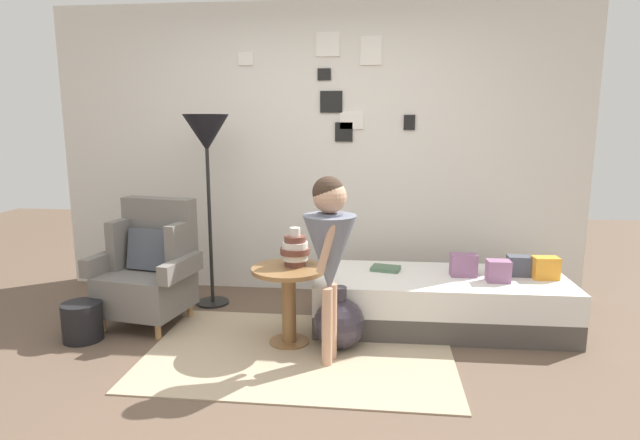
{
  "coord_description": "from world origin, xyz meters",
  "views": [
    {
      "loc": [
        0.57,
        -2.83,
        1.56
      ],
      "look_at": [
        0.15,
        0.95,
        0.85
      ],
      "focal_mm": 29.44,
      "sensor_mm": 36.0,
      "label": 1
    }
  ],
  "objects_px": {
    "daybed": "(440,301)",
    "side_table": "(289,290)",
    "floor_lamp": "(207,142)",
    "vase_striped": "(295,250)",
    "magazine_basket": "(82,321)",
    "book_on_daybed": "(386,268)",
    "demijohn_near": "(339,323)",
    "armchair": "(150,268)",
    "person_child": "(330,244)"
  },
  "relations": [
    {
      "from": "floor_lamp",
      "to": "vase_striped",
      "type": "bearing_deg",
      "value": -39.51
    },
    {
      "from": "side_table",
      "to": "daybed",
      "type": "bearing_deg",
      "value": 22.8
    },
    {
      "from": "demijohn_near",
      "to": "daybed",
      "type": "bearing_deg",
      "value": 33.69
    },
    {
      "from": "demijohn_near",
      "to": "magazine_basket",
      "type": "xyz_separation_m",
      "value": [
        -1.86,
        -0.08,
        -0.04
      ]
    },
    {
      "from": "armchair",
      "to": "book_on_daybed",
      "type": "height_order",
      "value": "armchair"
    },
    {
      "from": "vase_striped",
      "to": "side_table",
      "type": "bearing_deg",
      "value": -126.08
    },
    {
      "from": "floor_lamp",
      "to": "book_on_daybed",
      "type": "distance_m",
      "value": 1.8
    },
    {
      "from": "daybed",
      "to": "side_table",
      "type": "distance_m",
      "value": 1.21
    },
    {
      "from": "floor_lamp",
      "to": "person_child",
      "type": "height_order",
      "value": "floor_lamp"
    },
    {
      "from": "magazine_basket",
      "to": "floor_lamp",
      "type": "bearing_deg",
      "value": 51.15
    },
    {
      "from": "daybed",
      "to": "person_child",
      "type": "height_order",
      "value": "person_child"
    },
    {
      "from": "vase_striped",
      "to": "person_child",
      "type": "xyz_separation_m",
      "value": [
        0.27,
        -0.33,
        0.12
      ]
    },
    {
      "from": "person_child",
      "to": "book_on_daybed",
      "type": "xyz_separation_m",
      "value": [
        0.37,
        0.85,
        -0.38
      ]
    },
    {
      "from": "armchair",
      "to": "magazine_basket",
      "type": "xyz_separation_m",
      "value": [
        -0.35,
        -0.41,
        -0.3
      ]
    },
    {
      "from": "daybed",
      "to": "vase_striped",
      "type": "bearing_deg",
      "value": -158.99
    },
    {
      "from": "person_child",
      "to": "magazine_basket",
      "type": "height_order",
      "value": "person_child"
    },
    {
      "from": "person_child",
      "to": "book_on_daybed",
      "type": "distance_m",
      "value": 1.0
    },
    {
      "from": "armchair",
      "to": "side_table",
      "type": "bearing_deg",
      "value": -14.74
    },
    {
      "from": "vase_striped",
      "to": "magazine_basket",
      "type": "relative_size",
      "value": 0.98
    },
    {
      "from": "magazine_basket",
      "to": "book_on_daybed",
      "type": "bearing_deg",
      "value": 17.34
    },
    {
      "from": "side_table",
      "to": "floor_lamp",
      "type": "relative_size",
      "value": 0.35
    },
    {
      "from": "armchair",
      "to": "floor_lamp",
      "type": "height_order",
      "value": "floor_lamp"
    },
    {
      "from": "armchair",
      "to": "floor_lamp",
      "type": "relative_size",
      "value": 0.6
    },
    {
      "from": "side_table",
      "to": "book_on_daybed",
      "type": "height_order",
      "value": "side_table"
    },
    {
      "from": "armchair",
      "to": "person_child",
      "type": "height_order",
      "value": "person_child"
    },
    {
      "from": "armchair",
      "to": "daybed",
      "type": "distance_m",
      "value": 2.27
    },
    {
      "from": "armchair",
      "to": "vase_striped",
      "type": "relative_size",
      "value": 3.54
    },
    {
      "from": "demijohn_near",
      "to": "magazine_basket",
      "type": "distance_m",
      "value": 1.86
    },
    {
      "from": "side_table",
      "to": "book_on_daybed",
      "type": "xyz_separation_m",
      "value": [
        0.68,
        0.58,
        0.02
      ]
    },
    {
      "from": "vase_striped",
      "to": "magazine_basket",
      "type": "xyz_separation_m",
      "value": [
        -1.54,
        -0.16,
        -0.54
      ]
    },
    {
      "from": "floor_lamp",
      "to": "book_on_daybed",
      "type": "bearing_deg",
      "value": -6.87
    },
    {
      "from": "daybed",
      "to": "magazine_basket",
      "type": "distance_m",
      "value": 2.67
    },
    {
      "from": "side_table",
      "to": "magazine_basket",
      "type": "distance_m",
      "value": 1.53
    },
    {
      "from": "floor_lamp",
      "to": "demijohn_near",
      "type": "bearing_deg",
      "value": -33.95
    },
    {
      "from": "book_on_daybed",
      "to": "magazine_basket",
      "type": "relative_size",
      "value": 0.79
    },
    {
      "from": "daybed",
      "to": "book_on_daybed",
      "type": "height_order",
      "value": "book_on_daybed"
    },
    {
      "from": "vase_striped",
      "to": "book_on_daybed",
      "type": "height_order",
      "value": "vase_striped"
    },
    {
      "from": "daybed",
      "to": "magazine_basket",
      "type": "relative_size",
      "value": 6.83
    },
    {
      "from": "book_on_daybed",
      "to": "demijohn_near",
      "type": "xyz_separation_m",
      "value": [
        -0.32,
        -0.61,
        -0.23
      ]
    },
    {
      "from": "vase_striped",
      "to": "book_on_daybed",
      "type": "distance_m",
      "value": 0.87
    },
    {
      "from": "daybed",
      "to": "floor_lamp",
      "type": "relative_size",
      "value": 1.18
    },
    {
      "from": "person_child",
      "to": "magazine_basket",
      "type": "xyz_separation_m",
      "value": [
        -1.81,
        0.16,
        -0.66
      ]
    },
    {
      "from": "floor_lamp",
      "to": "person_child",
      "type": "xyz_separation_m",
      "value": [
        1.12,
        -1.03,
        -0.6
      ]
    },
    {
      "from": "daybed",
      "to": "vase_striped",
      "type": "relative_size",
      "value": 6.98
    },
    {
      "from": "book_on_daybed",
      "to": "magazine_basket",
      "type": "bearing_deg",
      "value": -162.66
    },
    {
      "from": "demijohn_near",
      "to": "book_on_daybed",
      "type": "bearing_deg",
      "value": 61.99
    },
    {
      "from": "armchair",
      "to": "person_child",
      "type": "xyz_separation_m",
      "value": [
        1.47,
        -0.57,
        0.36
      ]
    },
    {
      "from": "book_on_daybed",
      "to": "demijohn_near",
      "type": "distance_m",
      "value": 0.72
    },
    {
      "from": "side_table",
      "to": "book_on_daybed",
      "type": "distance_m",
      "value": 0.89
    },
    {
      "from": "daybed",
      "to": "side_table",
      "type": "height_order",
      "value": "side_table"
    }
  ]
}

